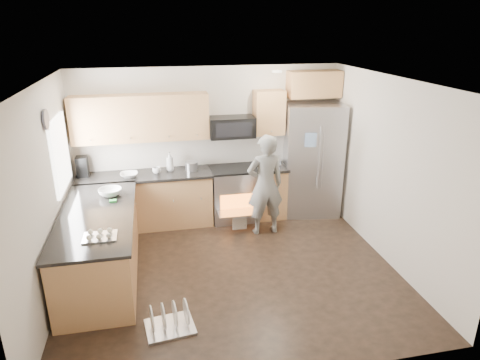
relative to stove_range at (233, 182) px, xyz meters
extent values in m
plane|color=black|center=(-0.35, -1.69, -0.68)|extent=(4.50, 4.50, 0.00)
cube|color=beige|center=(-0.35, 0.31, 0.62)|extent=(4.50, 0.04, 2.60)
cube|color=beige|center=(-0.35, -3.69, 0.62)|extent=(4.50, 0.04, 2.60)
cube|color=beige|center=(-2.60, -1.69, 0.62)|extent=(0.04, 4.00, 2.60)
cube|color=beige|center=(1.90, -1.69, 0.62)|extent=(0.04, 4.00, 2.60)
cube|color=white|center=(-0.35, -1.69, 1.92)|extent=(4.50, 4.00, 0.04)
cube|color=white|center=(-2.58, -0.69, 0.87)|extent=(0.04, 1.00, 1.00)
cylinder|color=#FFEDCC|center=(0.55, -0.59, 1.91)|extent=(0.14, 0.14, 0.02)
cylinder|color=#474754|center=(-2.57, -1.24, 1.47)|extent=(0.03, 0.26, 0.26)
cube|color=#B07646|center=(-1.48, 0.01, -0.24)|extent=(2.15, 0.60, 0.87)
cube|color=black|center=(-1.48, 0.00, 0.23)|extent=(2.19, 0.64, 0.04)
cube|color=#B07646|center=(0.65, 0.01, -0.24)|extent=(0.50, 0.60, 0.87)
cube|color=black|center=(0.65, 0.00, 0.23)|extent=(0.54, 0.64, 0.04)
cube|color=#B07646|center=(-1.47, 0.14, 1.15)|extent=(2.16, 0.33, 0.74)
cube|color=#B07646|center=(0.65, 0.14, 1.15)|extent=(0.50, 0.33, 0.74)
cube|color=#B07646|center=(1.43, 0.14, 1.60)|extent=(0.90, 0.33, 0.44)
imported|color=silver|center=(-1.72, -0.08, 0.28)|extent=(0.28, 0.28, 0.07)
imported|color=silver|center=(-1.05, 0.10, 0.41)|extent=(0.12, 0.12, 0.32)
imported|color=silver|center=(-1.28, 0.00, 0.30)|extent=(0.14, 0.14, 0.11)
cylinder|color=#B7B7BC|center=(-0.70, 0.05, 0.32)|extent=(0.22, 0.22, 0.15)
cube|color=black|center=(-2.45, 0.12, 0.41)|extent=(0.17, 0.21, 0.33)
cylinder|color=#B7B7BC|center=(0.80, 0.00, 0.29)|extent=(0.11, 0.11, 0.08)
cube|color=#B07646|center=(-2.10, -1.44, -0.24)|extent=(0.90, 2.30, 0.87)
cube|color=black|center=(-2.10, -1.44, 0.23)|extent=(0.96, 2.36, 0.04)
imported|color=silver|center=(-1.96, -0.83, 0.30)|extent=(0.33, 0.33, 0.10)
cube|color=green|center=(-1.91, -1.08, 0.26)|extent=(0.09, 0.07, 0.03)
cube|color=#B7B7BC|center=(-1.99, -2.13, 0.29)|extent=(0.38, 0.29, 0.08)
cube|color=#B7B7BC|center=(0.00, -0.01, -0.23)|extent=(0.76, 0.62, 0.90)
cube|color=black|center=(0.00, -0.01, 0.24)|extent=(0.76, 0.60, 0.03)
cube|color=orange|center=(0.00, -0.33, -0.28)|extent=(0.56, 0.02, 0.34)
cube|color=#B7B7BC|center=(0.00, -0.49, -0.36)|extent=(0.70, 0.34, 0.03)
cube|color=silver|center=(0.00, -0.54, -0.50)|extent=(0.24, 0.03, 0.28)
cube|color=black|center=(0.00, 0.11, 0.94)|extent=(0.76, 0.40, 0.34)
cube|color=#B7B7BC|center=(1.42, 0.01, 0.31)|extent=(1.08, 0.91, 1.98)
cylinder|color=#B7B7BC|center=(1.39, -0.38, 0.45)|extent=(0.03, 0.03, 1.08)
cylinder|color=#B7B7BC|center=(1.45, -0.38, 0.45)|extent=(0.03, 0.03, 1.08)
cube|color=#FF93D6|center=(1.64, -0.37, 0.24)|extent=(0.26, 0.05, 0.32)
cube|color=#82A2D0|center=(1.23, -0.37, 0.78)|extent=(0.19, 0.04, 0.24)
imported|color=gray|center=(0.40, -0.64, 0.15)|extent=(0.63, 0.44, 1.66)
cube|color=#B7B7BC|center=(-1.27, -2.73, -0.66)|extent=(0.59, 0.50, 0.03)
cylinder|color=silver|center=(-1.46, -2.75, -0.49)|extent=(0.05, 0.30, 0.30)
cylinder|color=silver|center=(-1.33, -2.74, -0.49)|extent=(0.05, 0.30, 0.30)
cylinder|color=silver|center=(-1.20, -2.72, -0.49)|extent=(0.05, 0.30, 0.30)
cylinder|color=silver|center=(-1.07, -2.70, -0.49)|extent=(0.05, 0.30, 0.30)
camera|label=1|loc=(-1.30, -6.77, 2.60)|focal=32.00mm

